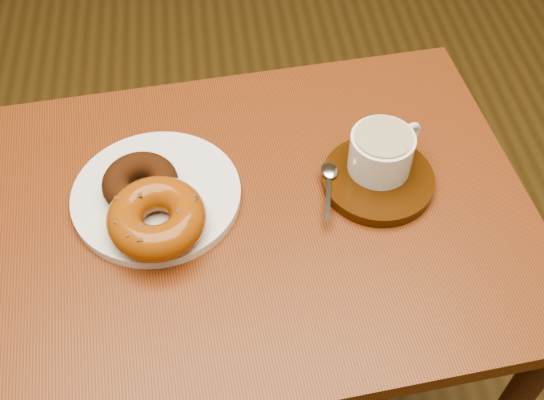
{
  "coord_description": "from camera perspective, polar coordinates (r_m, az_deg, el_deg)",
  "views": [
    {
      "loc": [
        -0.06,
        -0.39,
        1.41
      ],
      "look_at": [
        0.0,
        0.17,
        0.71
      ],
      "focal_mm": 45.0,
      "sensor_mm": 36.0,
      "label": 1
    }
  ],
  "objects": [
    {
      "name": "cafe_table",
      "position": [
        1.0,
        -1.14,
        -4.79
      ],
      "size": [
        0.78,
        0.61,
        0.69
      ],
      "rotation": [
        0.0,
        0.0,
        0.08
      ],
      "color": "brown",
      "rests_on": "ground"
    },
    {
      "name": "donut_cinnamon",
      "position": [
        0.92,
        -10.97,
        1.4
      ],
      "size": [
        0.13,
        0.13,
        0.04
      ],
      "primitive_type": "torus",
      "rotation": [
        0.0,
        0.0,
        -0.3
      ],
      "color": "#371A0B",
      "rests_on": "donut_plate"
    },
    {
      "name": "donut_caramel",
      "position": [
        0.87,
        -9.63,
        -1.5
      ],
      "size": [
        0.16,
        0.16,
        0.05
      ],
      "rotation": [
        0.0,
        0.0,
        -0.33
      ],
      "color": "#92480F",
      "rests_on": "donut_plate"
    },
    {
      "name": "donut_plate",
      "position": [
        0.93,
        -9.64,
        0.37
      ],
      "size": [
        0.28,
        0.28,
        0.01
      ],
      "primitive_type": "cylinder",
      "rotation": [
        0.0,
        0.0,
        -0.29
      ],
      "color": "white",
      "rests_on": "cafe_table"
    },
    {
      "name": "teaspoon",
      "position": [
        0.93,
        4.8,
        2.06
      ],
      "size": [
        0.03,
        0.1,
        0.01
      ],
      "rotation": [
        0.0,
        0.0,
        -0.2
      ],
      "color": "silver",
      "rests_on": "saucer"
    },
    {
      "name": "saucer",
      "position": [
        0.95,
        8.84,
        1.67
      ],
      "size": [
        0.19,
        0.19,
        0.02
      ],
      "primitive_type": "cylinder",
      "rotation": [
        0.0,
        0.0,
        -0.27
      ],
      "color": "#351A07",
      "rests_on": "cafe_table"
    },
    {
      "name": "coffee_cup",
      "position": [
        0.93,
        9.19,
        4.05
      ],
      "size": [
        0.11,
        0.09,
        0.06
      ],
      "rotation": [
        0.0,
        0.0,
        0.52
      ],
      "color": "white",
      "rests_on": "saucer"
    }
  ]
}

